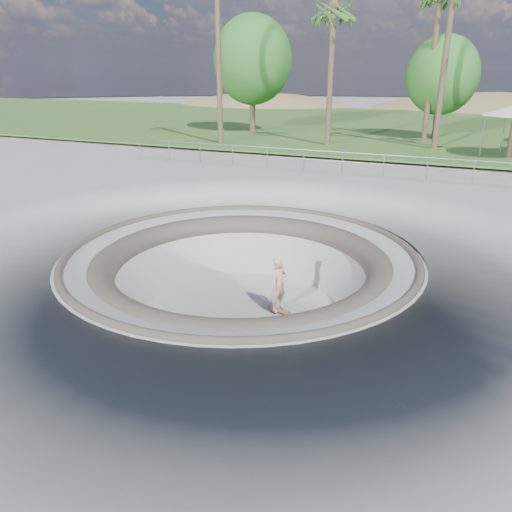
% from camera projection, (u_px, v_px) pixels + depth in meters
% --- Properties ---
extents(ground, '(180.00, 180.00, 0.00)m').
position_uv_depth(ground, '(241.00, 253.00, 14.50)').
color(ground, '#9B9B96').
rests_on(ground, ground).
extents(skate_bowl, '(14.00, 14.00, 4.10)m').
position_uv_depth(skate_bowl, '(242.00, 309.00, 15.15)').
color(skate_bowl, '#9B9B96').
rests_on(skate_bowl, ground).
extents(grass_strip, '(180.00, 36.00, 0.12)m').
position_uv_depth(grass_strip, '(403.00, 126.00, 43.67)').
color(grass_strip, '#315F26').
rests_on(grass_strip, ground).
extents(distant_hills, '(103.20, 45.00, 28.60)m').
position_uv_depth(distant_hills, '(452.00, 167.00, 64.79)').
color(distant_hills, brown).
rests_on(distant_hills, ground).
extents(safety_railing, '(25.00, 0.06, 1.03)m').
position_uv_depth(safety_railing, '(342.00, 162.00, 24.58)').
color(safety_railing, gray).
rests_on(safety_railing, ground).
extents(skateboard, '(0.79, 0.36, 0.08)m').
position_uv_depth(skateboard, '(278.00, 310.00, 15.11)').
color(skateboard, olive).
rests_on(skateboard, ground).
extents(skater, '(0.56, 0.70, 1.68)m').
position_uv_depth(skater, '(279.00, 285.00, 14.80)').
color(skater, tan).
rests_on(skater, skateboard).
extents(palm_b, '(2.60, 2.60, 9.17)m').
position_uv_depth(palm_b, '(334.00, 15.00, 30.24)').
color(palm_b, brown).
rests_on(palm_b, ground).
extents(bushy_tree_left, '(6.06, 5.51, 8.74)m').
position_uv_depth(bushy_tree_left, '(252.00, 60.00, 37.97)').
color(bushy_tree_left, brown).
rests_on(bushy_tree_left, ground).
extents(bushy_tree_mid, '(4.90, 4.46, 7.07)m').
position_uv_depth(bushy_tree_mid, '(442.00, 75.00, 34.33)').
color(bushy_tree_mid, brown).
rests_on(bushy_tree_mid, ground).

